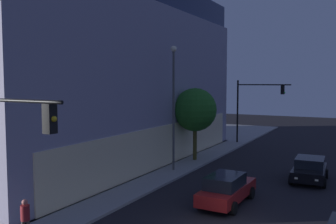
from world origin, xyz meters
name	(u,v)px	position (x,y,z in m)	size (l,w,h in m)	color
modern_building	(48,75)	(10.42, 20.58, 7.18)	(28.68, 24.53, 14.50)	#4C4C51
traffic_light_near_corner	(10,151)	(-6.09, 5.40, 4.26)	(0.42, 3.66, 6.26)	black
traffic_light_far_corner	(254,101)	(23.94, 5.41, 4.59)	(0.38, 5.54, 6.58)	black
street_lamp_sidewalk	(174,94)	(9.48, 7.34, 5.68)	(0.44, 0.44, 8.94)	#4F4F4F
sidewalk_tree	(195,110)	(13.50, 7.42, 4.26)	(3.54, 3.54, 5.90)	#4B461E
pedestrian_waiting	(25,216)	(-4.17, 7.02, 1.15)	(0.36, 0.36, 1.69)	#4C473D
car_red	(227,189)	(4.34, 1.52, 0.84)	(4.80, 2.08, 1.64)	maroon
car_black	(309,169)	(11.40, -1.75, 0.79)	(4.19, 2.33, 1.52)	black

